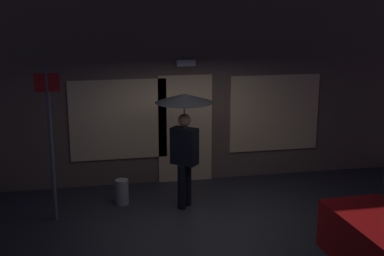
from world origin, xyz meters
name	(u,v)px	position (x,y,z in m)	size (l,w,h in m)	color
ground_plane	(209,223)	(0.00, 0.00, 0.00)	(18.00, 18.00, 0.00)	#26262B
building_facade	(184,91)	(0.01, 2.34, 1.86)	(9.59, 0.48, 3.75)	brown
person_with_umbrella	(184,123)	(-0.27, 0.80, 1.55)	(1.02, 1.02, 2.08)	black
street_sign_post	(50,136)	(-2.53, 0.66, 1.47)	(0.40, 0.07, 2.61)	#595B60
sidewalk_bollard	(122,192)	(-1.37, 1.14, 0.23)	(0.24, 0.24, 0.47)	#9E998E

